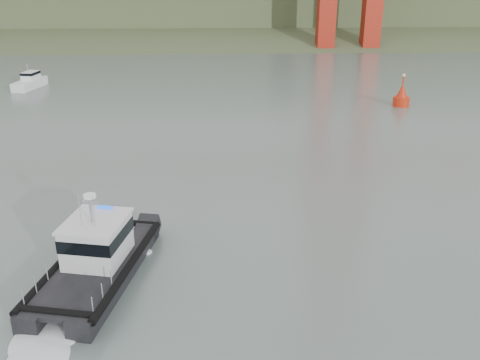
% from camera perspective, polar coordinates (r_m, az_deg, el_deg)
% --- Properties ---
extents(ground, '(400.00, 400.00, 0.00)m').
position_cam_1_polar(ground, '(25.64, -0.14, -12.33)').
color(ground, slate).
rests_on(ground, ground).
extents(patrol_boat, '(5.24, 10.00, 4.61)m').
position_cam_1_polar(patrol_boat, '(27.41, -15.08, -7.86)').
color(patrol_boat, black).
rests_on(patrol_boat, ground).
extents(motorboat, '(2.99, 5.85, 3.07)m').
position_cam_1_polar(motorboat, '(72.17, -21.50, 9.73)').
color(motorboat, silver).
rests_on(motorboat, ground).
extents(nav_buoy, '(1.77, 1.77, 3.69)m').
position_cam_1_polar(nav_buoy, '(61.03, 16.85, 8.46)').
color(nav_buoy, red).
rests_on(nav_buoy, ground).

